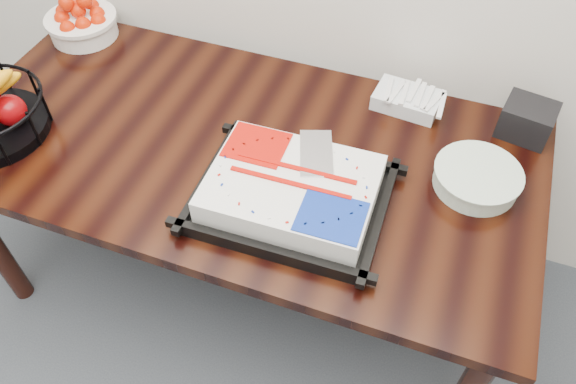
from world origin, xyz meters
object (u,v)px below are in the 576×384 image
(tangerine_bowl, at_px, (81,19))
(napkin_box, at_px, (527,120))
(table, at_px, (241,164))
(plate_stack, at_px, (477,178))
(cake_tray, at_px, (292,192))

(tangerine_bowl, relative_size, napkin_box, 1.72)
(table, bearing_deg, tangerine_bowl, 156.28)
(plate_stack, height_order, napkin_box, napkin_box)
(cake_tray, relative_size, napkin_box, 3.48)
(tangerine_bowl, bearing_deg, napkin_box, 0.56)
(cake_tray, xyz_separation_m, plate_stack, (0.46, 0.24, -0.02))
(tangerine_bowl, height_order, napkin_box, tangerine_bowl)
(table, xyz_separation_m, napkin_box, (0.80, 0.35, 0.14))
(tangerine_bowl, relative_size, plate_stack, 1.04)
(napkin_box, bearing_deg, table, -156.37)
(plate_stack, bearing_deg, cake_tray, -152.69)
(plate_stack, distance_m, napkin_box, 0.29)
(cake_tray, relative_size, tangerine_bowl, 2.02)
(tangerine_bowl, height_order, plate_stack, tangerine_bowl)
(plate_stack, bearing_deg, tangerine_bowl, 170.06)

